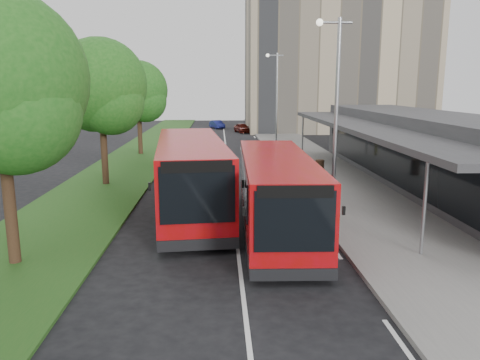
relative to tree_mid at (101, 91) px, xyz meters
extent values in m
plane|color=black|center=(7.01, -9.05, -5.22)|extent=(120.00, 120.00, 0.00)
cube|color=slate|center=(13.01, 10.95, -5.15)|extent=(5.00, 80.00, 0.15)
cube|color=#1F4E19|center=(0.01, 10.95, -5.17)|extent=(5.00, 80.00, 0.10)
cube|color=silver|center=(7.01, 5.95, -5.22)|extent=(0.12, 70.00, 0.01)
cube|color=silver|center=(10.31, -17.05, -5.22)|extent=(0.12, 2.00, 0.01)
cube|color=silver|center=(10.31, -11.05, -5.22)|extent=(0.12, 2.00, 0.01)
cube|color=silver|center=(10.31, -5.05, -5.22)|extent=(0.12, 2.00, 0.01)
cube|color=silver|center=(10.31, 0.95, -5.22)|extent=(0.12, 2.00, 0.01)
cube|color=silver|center=(10.31, 6.95, -5.22)|extent=(0.12, 2.00, 0.01)
cube|color=silver|center=(10.31, 12.95, -5.22)|extent=(0.12, 2.00, 0.01)
cube|color=silver|center=(10.31, 18.95, -5.22)|extent=(0.12, 2.00, 0.01)
cube|color=silver|center=(10.31, 24.95, -5.22)|extent=(0.12, 2.00, 0.01)
cube|color=silver|center=(10.31, 30.95, -5.22)|extent=(0.12, 2.00, 0.01)
cube|color=silver|center=(10.31, 36.95, -5.22)|extent=(0.12, 2.00, 0.01)
cube|color=tan|center=(21.01, 32.95, 3.78)|extent=(22.00, 12.00, 18.00)
cube|color=#2F2F32|center=(18.01, -1.05, -3.22)|extent=(5.00, 26.00, 4.00)
cube|color=black|center=(15.49, -1.05, -3.62)|extent=(0.06, 24.00, 2.20)
cube|color=#2F2F32|center=(14.21, -1.05, -1.92)|extent=(2.80, 26.00, 0.25)
cylinder|color=gray|center=(12.91, -12.05, -3.57)|extent=(0.12, 0.12, 3.30)
cylinder|color=gray|center=(12.91, 9.95, -3.57)|extent=(0.12, 0.12, 3.30)
cylinder|color=#372116|center=(0.01, -12.05, -3.20)|extent=(0.36, 0.36, 4.05)
sphere|color=#1A5416|center=(0.61, -12.45, -0.43)|extent=(3.69, 3.69, 3.69)
cylinder|color=#372116|center=(0.01, -0.05, -3.25)|extent=(0.36, 0.36, 3.95)
sphere|color=#1A5416|center=(0.01, -0.05, 0.35)|extent=(5.03, 5.03, 5.03)
sphere|color=#1A5416|center=(0.61, -0.45, -0.55)|extent=(3.59, 3.59, 3.59)
sphere|color=#1A5416|center=(-0.49, 0.45, -0.28)|extent=(3.95, 3.95, 3.95)
cylinder|color=#372116|center=(0.01, 11.95, -3.38)|extent=(0.36, 0.36, 3.68)
sphere|color=#1A5416|center=(0.01, 11.95, -0.04)|extent=(4.68, 4.68, 4.68)
sphere|color=#1A5416|center=(0.61, 11.55, -0.88)|extent=(3.34, 3.34, 3.34)
sphere|color=#1A5416|center=(-0.49, 12.45, -0.63)|extent=(3.68, 3.68, 3.68)
cylinder|color=gray|center=(11.21, -7.05, -1.07)|extent=(0.16, 0.16, 8.00)
cylinder|color=gray|center=(11.01, -7.05, 2.73)|extent=(1.40, 0.10, 0.10)
sphere|color=silver|center=(10.41, -7.05, 2.73)|extent=(0.28, 0.28, 0.28)
cylinder|color=gray|center=(11.21, 12.95, -1.07)|extent=(0.16, 0.16, 8.00)
cylinder|color=gray|center=(11.01, 12.95, 2.73)|extent=(1.40, 0.10, 0.10)
sphere|color=silver|center=(10.41, 12.95, 2.73)|extent=(0.28, 0.28, 0.28)
cube|color=#A80915|center=(8.55, -9.00, -3.59)|extent=(2.68, 10.30, 2.58)
cube|color=black|center=(8.55, -9.00, -4.85)|extent=(2.70, 10.32, 0.29)
cube|color=black|center=(8.43, -14.14, -3.32)|extent=(2.20, 0.10, 1.71)
cube|color=black|center=(8.67, -3.86, -3.17)|extent=(2.15, 0.10, 1.27)
cube|color=black|center=(7.31, -8.68, -3.13)|extent=(0.26, 8.78, 1.17)
cube|color=black|center=(9.79, -8.73, -3.13)|extent=(0.26, 8.78, 1.17)
cube|color=black|center=(8.43, -14.15, -4.83)|extent=(2.44, 0.14, 0.34)
cube|color=black|center=(8.43, -14.15, -2.49)|extent=(2.05, 0.09, 0.34)
cube|color=black|center=(7.07, -13.89, -3.08)|extent=(0.08, 0.08, 0.24)
cube|color=black|center=(9.80, -13.95, -3.08)|extent=(0.08, 0.08, 0.24)
cylinder|color=black|center=(7.45, -12.29, -4.78)|extent=(0.31, 0.88, 0.88)
cylinder|color=black|center=(9.49, -12.34, -4.78)|extent=(0.31, 0.88, 0.88)
cylinder|color=black|center=(7.60, -5.66, -4.78)|extent=(0.31, 0.88, 0.88)
cylinder|color=black|center=(9.65, -5.71, -4.78)|extent=(0.31, 0.88, 0.88)
cube|color=#A80915|center=(5.16, -6.03, -3.43)|extent=(3.76, 11.46, 2.84)
cube|color=black|center=(5.16, -6.03, -4.82)|extent=(3.78, 11.48, 0.32)
cube|color=black|center=(5.70, -11.65, -3.13)|extent=(2.40, 0.28, 1.87)
cube|color=black|center=(4.61, -0.42, -2.97)|extent=(2.35, 0.28, 1.39)
cube|color=black|center=(3.77, -5.85, -2.92)|extent=(0.98, 9.60, 1.29)
cube|color=black|center=(6.48, -5.58, -2.92)|extent=(0.98, 9.60, 1.29)
cube|color=black|center=(5.71, -11.66, -4.79)|extent=(2.67, 0.34, 0.37)
cube|color=black|center=(5.71, -11.66, -2.22)|extent=(2.24, 0.26, 0.37)
cube|color=black|center=(4.19, -11.56, -2.87)|extent=(0.09, 0.09, 0.27)
cube|color=black|center=(7.17, -11.27, -2.87)|extent=(0.09, 0.09, 0.27)
cylinder|color=black|center=(4.39, -9.77, -4.74)|extent=(0.41, 0.99, 0.96)
cylinder|color=black|center=(6.63, -9.55, -4.74)|extent=(0.41, 0.99, 0.96)
cylinder|color=black|center=(3.68, -2.52, -4.74)|extent=(0.41, 0.99, 0.96)
cylinder|color=black|center=(5.92, -2.30, -4.74)|extent=(0.41, 0.99, 0.96)
cylinder|color=#372416|center=(12.50, 1.58, -4.59)|extent=(0.70, 0.70, 0.96)
cylinder|color=#D6BB0B|center=(12.21, 9.76, -4.56)|extent=(0.17, 0.17, 1.03)
imported|color=#50110B|center=(9.21, 30.20, -4.65)|extent=(2.18, 3.57, 1.14)
imported|color=navy|center=(6.16, 36.07, -4.69)|extent=(2.22, 3.42, 1.06)
camera|label=1|loc=(6.41, -26.16, 0.25)|focal=35.00mm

